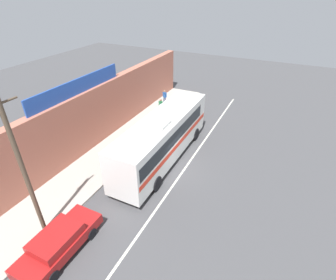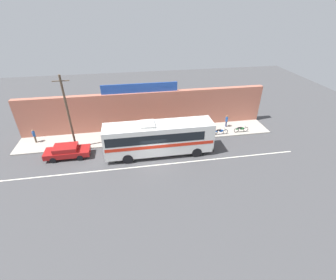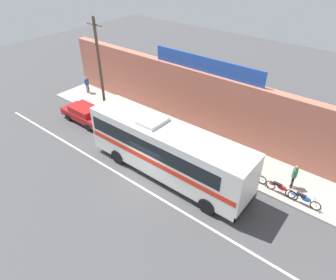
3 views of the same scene
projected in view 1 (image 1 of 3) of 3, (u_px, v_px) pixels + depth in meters
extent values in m
plane|color=#444447|center=(173.00, 168.00, 19.19)|extent=(70.00, 70.00, 0.00)
cube|color=#A8A399|center=(115.00, 150.00, 21.09)|extent=(30.00, 3.60, 0.14)
cube|color=#B26651|center=(90.00, 119.00, 20.68)|extent=(30.00, 0.70, 4.80)
cube|color=#234CAD|center=(78.00, 86.00, 18.67)|extent=(8.99, 0.12, 1.10)
cube|color=silver|center=(183.00, 171.00, 18.89)|extent=(30.00, 0.14, 0.01)
cube|color=silver|center=(163.00, 137.00, 19.17)|extent=(11.20, 2.50, 3.10)
cube|color=black|center=(160.00, 133.00, 18.54)|extent=(9.86, 2.52, 0.96)
cube|color=red|center=(163.00, 140.00, 19.33)|extent=(10.98, 2.52, 0.36)
cube|color=black|center=(191.00, 104.00, 23.21)|extent=(0.04, 2.25, 1.40)
cube|color=black|center=(190.00, 122.00, 24.15)|extent=(0.12, 2.50, 0.36)
cube|color=silver|center=(155.00, 123.00, 17.44)|extent=(1.40, 1.75, 0.24)
cylinder|color=black|center=(171.00, 128.00, 23.29)|extent=(1.04, 0.32, 1.04)
cylinder|color=black|center=(195.00, 134.00, 22.43)|extent=(1.04, 0.32, 1.04)
cylinder|color=black|center=(126.00, 174.00, 17.79)|extent=(1.04, 0.32, 1.04)
cylinder|color=black|center=(156.00, 183.00, 16.92)|extent=(1.04, 0.32, 1.04)
cube|color=maroon|center=(60.00, 243.00, 12.94)|extent=(4.53, 1.77, 0.56)
cube|color=maroon|center=(56.00, 238.00, 12.59)|extent=(2.35, 1.60, 0.48)
cube|color=black|center=(69.00, 226.00, 13.28)|extent=(0.21, 1.49, 0.34)
cylinder|color=black|center=(68.00, 223.00, 14.42)|extent=(0.62, 0.20, 0.62)
cylinder|color=black|center=(91.00, 234.00, 13.79)|extent=(0.62, 0.20, 0.62)
cylinder|color=black|center=(27.00, 262.00, 12.40)|extent=(0.62, 0.20, 0.62)
cylinder|color=black|center=(53.00, 277.00, 11.77)|extent=(0.62, 0.20, 0.62)
cylinder|color=brown|center=(24.00, 172.00, 12.11)|extent=(0.22, 0.22, 8.07)
torus|color=black|center=(171.00, 112.00, 26.43)|extent=(0.62, 0.06, 0.62)
torus|color=black|center=(166.00, 117.00, 25.50)|extent=(0.62, 0.06, 0.62)
cylinder|color=silver|center=(171.00, 109.00, 26.21)|extent=(0.34, 0.04, 0.65)
cylinder|color=silver|center=(170.00, 107.00, 25.97)|extent=(0.03, 0.56, 0.03)
ellipsoid|color=red|center=(168.00, 112.00, 25.92)|extent=(0.56, 0.22, 0.34)
cube|color=black|center=(167.00, 112.00, 25.64)|extent=(0.52, 0.20, 0.10)
ellipsoid|color=red|center=(166.00, 115.00, 25.47)|extent=(0.36, 0.14, 0.16)
torus|color=black|center=(186.00, 98.00, 29.65)|extent=(0.62, 0.06, 0.62)
torus|color=black|center=(181.00, 102.00, 28.72)|extent=(0.62, 0.06, 0.62)
cylinder|color=silver|center=(185.00, 96.00, 29.44)|extent=(0.34, 0.04, 0.65)
cylinder|color=silver|center=(185.00, 93.00, 29.19)|extent=(0.03, 0.56, 0.03)
ellipsoid|color=#237F38|center=(184.00, 98.00, 29.14)|extent=(0.56, 0.22, 0.34)
cube|color=black|center=(183.00, 98.00, 28.86)|extent=(0.52, 0.20, 0.10)
ellipsoid|color=#237F38|center=(182.00, 100.00, 28.69)|extent=(0.36, 0.14, 0.16)
torus|color=black|center=(177.00, 107.00, 27.52)|extent=(0.62, 0.06, 0.62)
torus|color=black|center=(172.00, 111.00, 26.54)|extent=(0.62, 0.06, 0.62)
cylinder|color=silver|center=(177.00, 104.00, 27.30)|extent=(0.34, 0.04, 0.65)
cylinder|color=silver|center=(176.00, 102.00, 27.06)|extent=(0.03, 0.56, 0.03)
ellipsoid|color=#1E51B2|center=(175.00, 107.00, 26.99)|extent=(0.56, 0.22, 0.34)
cube|color=black|center=(174.00, 107.00, 26.70)|extent=(0.52, 0.20, 0.10)
ellipsoid|color=#1E51B2|center=(172.00, 110.00, 26.52)|extent=(0.36, 0.14, 0.16)
torus|color=black|center=(162.00, 119.00, 25.07)|extent=(0.62, 0.06, 0.62)
torus|color=black|center=(156.00, 124.00, 24.09)|extent=(0.62, 0.06, 0.62)
cylinder|color=silver|center=(161.00, 116.00, 24.85)|extent=(0.34, 0.04, 0.65)
cylinder|color=silver|center=(161.00, 114.00, 24.61)|extent=(0.03, 0.56, 0.03)
ellipsoid|color=#991E8C|center=(159.00, 120.00, 24.54)|extent=(0.56, 0.22, 0.34)
cube|color=black|center=(158.00, 120.00, 24.25)|extent=(0.52, 0.20, 0.10)
ellipsoid|color=#991E8C|center=(156.00, 123.00, 24.07)|extent=(0.36, 0.14, 0.16)
cylinder|color=black|center=(160.00, 110.00, 26.59)|extent=(0.13, 0.13, 0.80)
cylinder|color=black|center=(162.00, 110.00, 26.52)|extent=(0.13, 0.13, 0.80)
cylinder|color=#2D7A4C|center=(161.00, 104.00, 26.19)|extent=(0.30, 0.30, 0.60)
sphere|color=#A37556|center=(161.00, 100.00, 25.96)|extent=(0.22, 0.22, 0.22)
cylinder|color=#2D7A4C|center=(159.00, 103.00, 26.25)|extent=(0.08, 0.08, 0.55)
cylinder|color=#2D7A4C|center=(162.00, 104.00, 26.10)|extent=(0.08, 0.08, 0.55)
cylinder|color=navy|center=(164.00, 100.00, 28.82)|extent=(0.13, 0.13, 0.76)
cylinder|color=navy|center=(165.00, 101.00, 28.76)|extent=(0.13, 0.13, 0.76)
cylinder|color=#23519E|center=(165.00, 95.00, 28.44)|extent=(0.30, 0.30, 0.57)
sphere|color=#A37556|center=(165.00, 91.00, 28.23)|extent=(0.21, 0.21, 0.21)
cylinder|color=#23519E|center=(163.00, 94.00, 28.50)|extent=(0.08, 0.08, 0.52)
cylinder|color=#23519E|center=(166.00, 95.00, 28.35)|extent=(0.08, 0.08, 0.52)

